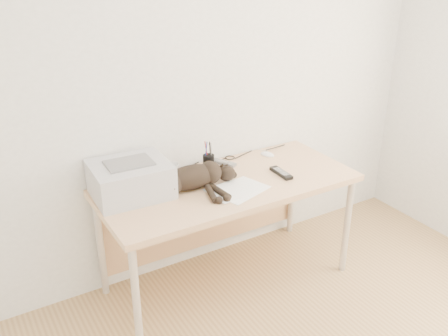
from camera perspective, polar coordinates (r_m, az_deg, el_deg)
wall_back at (r=3.17m, az=-2.88°, el=10.00°), size 3.50×0.00×3.50m
desk at (r=3.19m, az=-0.31°, el=-3.20°), size 1.60×0.70×0.74m
printer at (r=2.93m, az=-10.65°, el=-1.24°), size 0.45×0.39×0.21m
papers at (r=2.97m, az=1.57°, el=-2.50°), size 0.38×0.31×0.01m
cat at (r=2.95m, az=-4.07°, el=-1.33°), size 0.69×0.33×0.16m
mug at (r=3.13m, az=-6.02°, el=-0.32°), size 0.13×0.13×0.09m
pen_cup at (r=3.22m, az=-1.77°, el=0.70°), size 0.07×0.07×0.19m
remote_grey at (r=3.31m, az=-0.03°, el=0.59°), size 0.12×0.18×0.02m
remote_black at (r=3.19m, az=6.55°, el=-0.57°), size 0.06×0.19×0.02m
mouse at (r=3.46m, az=4.98°, el=1.72°), size 0.10×0.12×0.03m
cable_tangle at (r=3.31m, az=-2.28°, el=0.49°), size 1.36×0.07×0.01m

